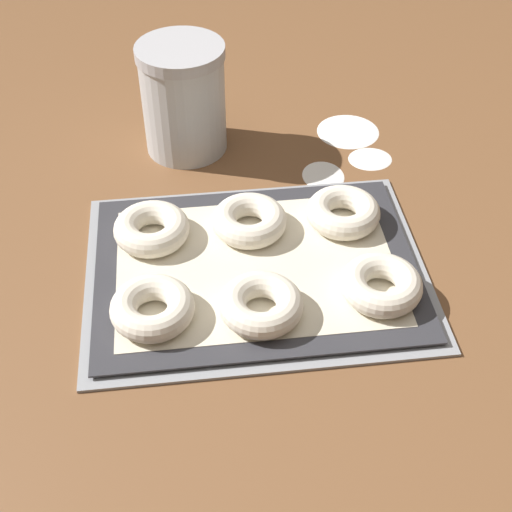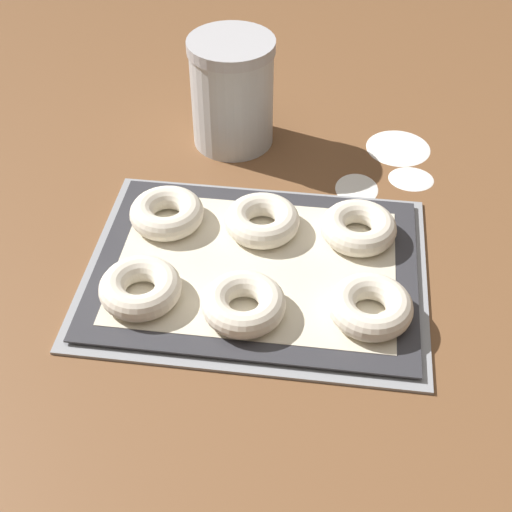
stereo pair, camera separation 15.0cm
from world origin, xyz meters
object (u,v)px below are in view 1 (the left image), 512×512
Objects in this scene: baking_tray at (256,270)px; bagel_front_right at (381,285)px; bagel_front_center at (261,305)px; bagel_back_right at (343,212)px; flour_canister at (184,99)px; bagel_back_center at (249,220)px; bagel_back_left at (152,229)px; bagel_front_left at (152,308)px.

baking_tray is 0.15m from bagel_front_right.
bagel_front_center and bagel_back_right have the same top height.
flour_canister is (-0.07, 0.27, 0.08)m from baking_tray.
bagel_front_right is at bearing -58.72° from flour_canister.
flour_canister reaches higher than bagel_back_right.
bagel_front_right and bagel_back_center have the same top height.
bagel_front_center is 1.00× the size of bagel_back_left.
bagel_front_right is at bearing -82.80° from bagel_back_right.
bagel_front_right is 1.00× the size of bagel_back_left.
flour_canister reaches higher than bagel_front_center.
bagel_front_center is (0.12, -0.01, 0.00)m from bagel_front_left.
baking_tray is 4.34× the size of bagel_back_left.
bagel_front_center is 1.00× the size of bagel_back_center.
baking_tray is 0.29m from flour_canister.
bagel_back_right is (0.12, 0.00, 0.00)m from bagel_back_center.
flour_canister is at bearing 104.27° from baking_tray.
bagel_front_left is at bearing -132.36° from bagel_back_center.
bagel_back_center and bagel_back_right have the same top height.
bagel_front_left is 0.59× the size of flour_canister.
bagel_back_left and bagel_back_center have the same top height.
bagel_back_center is 0.12m from bagel_back_right.
bagel_front_center is 1.00× the size of bagel_front_right.
bagel_front_center is at bearing -4.41° from bagel_front_left.
bagel_front_left and bagel_back_right have the same top height.
bagel_front_center is at bearing -92.56° from baking_tray.
bagel_back_right is at bearing 0.73° from bagel_back_left.
bagel_back_right is (0.12, 0.07, 0.02)m from baking_tray.
bagel_front_center is at bearing -130.23° from bagel_back_right.
flour_canister is (-0.07, 0.21, 0.05)m from bagel_back_center.
bagel_front_center reaches higher than baking_tray.
bagel_back_right is (0.12, 0.14, 0.00)m from bagel_front_center.
bagel_front_center is (-0.00, -0.08, 0.02)m from baking_tray.
bagel_back_right is at bearing 29.28° from bagel_front_left.
bagel_front_left is 0.18m from bagel_back_center.
bagel_back_left is at bearing 153.63° from bagel_front_right.
flour_canister reaches higher than bagel_back_center.
flour_canister is at bearing 81.18° from bagel_front_left.
bagel_front_right is 0.40m from flour_canister.
bagel_front_right is 0.29m from bagel_back_left.
bagel_back_left is 0.22m from flour_canister.
bagel_back_right is at bearing 97.20° from bagel_front_right.
bagel_back_right is 0.28m from flour_canister.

